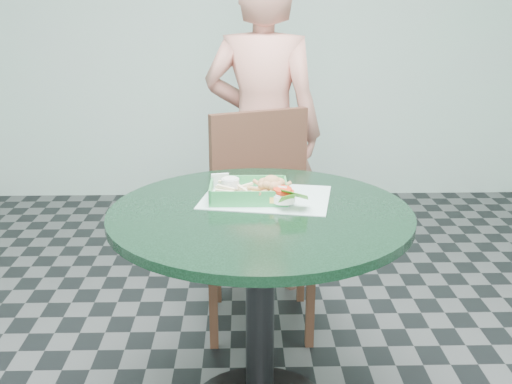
{
  "coord_description": "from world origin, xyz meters",
  "views": [
    {
      "loc": [
        -0.06,
        -1.78,
        1.41
      ],
      "look_at": [
        -0.01,
        0.1,
        0.8
      ],
      "focal_mm": 42.0,
      "sensor_mm": 36.0,
      "label": 1
    }
  ],
  "objects_px": {
    "cafe_table": "(260,264)",
    "sauce_ramekin": "(230,188)",
    "dining_chair": "(260,205)",
    "food_basket": "(249,200)",
    "diner_person": "(263,126)",
    "crab_sandwich": "(271,193)"
  },
  "relations": [
    {
      "from": "cafe_table",
      "to": "sauce_ramekin",
      "type": "distance_m",
      "value": 0.27
    },
    {
      "from": "crab_sandwich",
      "to": "sauce_ramekin",
      "type": "relative_size",
      "value": 2.15
    },
    {
      "from": "cafe_table",
      "to": "food_basket",
      "type": "xyz_separation_m",
      "value": [
        -0.04,
        0.1,
        0.19
      ]
    },
    {
      "from": "diner_person",
      "to": "crab_sandwich",
      "type": "relative_size",
      "value": 12.74
    },
    {
      "from": "dining_chair",
      "to": "crab_sandwich",
      "type": "distance_m",
      "value": 0.7
    },
    {
      "from": "diner_person",
      "to": "crab_sandwich",
      "type": "height_order",
      "value": "diner_person"
    },
    {
      "from": "cafe_table",
      "to": "dining_chair",
      "type": "distance_m",
      "value": 0.73
    },
    {
      "from": "cafe_table",
      "to": "dining_chair",
      "type": "xyz_separation_m",
      "value": [
        0.02,
        0.73,
        -0.05
      ]
    },
    {
      "from": "cafe_table",
      "to": "diner_person",
      "type": "height_order",
      "value": "diner_person"
    },
    {
      "from": "dining_chair",
      "to": "crab_sandwich",
      "type": "height_order",
      "value": "dining_chair"
    },
    {
      "from": "diner_person",
      "to": "food_basket",
      "type": "height_order",
      "value": "diner_person"
    },
    {
      "from": "dining_chair",
      "to": "diner_person",
      "type": "height_order",
      "value": "diner_person"
    },
    {
      "from": "diner_person",
      "to": "sauce_ramekin",
      "type": "distance_m",
      "value": 0.94
    },
    {
      "from": "food_basket",
      "to": "crab_sandwich",
      "type": "distance_m",
      "value": 0.09
    },
    {
      "from": "cafe_table",
      "to": "dining_chair",
      "type": "height_order",
      "value": "dining_chair"
    },
    {
      "from": "food_basket",
      "to": "crab_sandwich",
      "type": "xyz_separation_m",
      "value": [
        0.07,
        -0.03,
        0.03
      ]
    },
    {
      "from": "cafe_table",
      "to": "food_basket",
      "type": "relative_size",
      "value": 3.77
    },
    {
      "from": "dining_chair",
      "to": "cafe_table",
      "type": "bearing_deg",
      "value": -114.44
    },
    {
      "from": "cafe_table",
      "to": "food_basket",
      "type": "height_order",
      "value": "food_basket"
    },
    {
      "from": "dining_chair",
      "to": "diner_person",
      "type": "bearing_deg",
      "value": 63.28
    },
    {
      "from": "diner_person",
      "to": "sauce_ramekin",
      "type": "xyz_separation_m",
      "value": [
        -0.14,
        -0.93,
        -0.02
      ]
    },
    {
      "from": "crab_sandwich",
      "to": "diner_person",
      "type": "bearing_deg",
      "value": 89.64
    }
  ]
}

